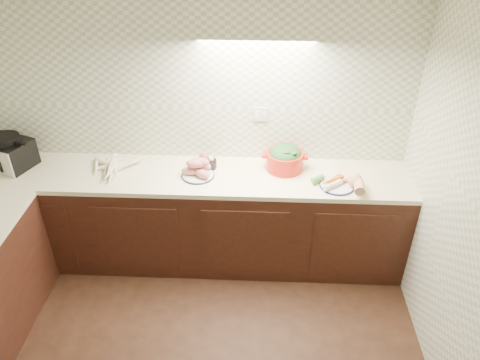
{
  "coord_description": "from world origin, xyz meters",
  "views": [
    {
      "loc": [
        0.54,
        -1.74,
        2.98
      ],
      "look_at": [
        0.41,
        1.25,
        1.02
      ],
      "focal_mm": 35.0,
      "sensor_mm": 36.0,
      "label": 1
    }
  ],
  "objects_px": {
    "toaster_oven": "(7,152)",
    "parsnip_pile": "(118,165)",
    "veg_plate": "(345,182)",
    "sweet_potato_plate": "(198,169)",
    "onion_bowl": "(206,162)",
    "dutch_oven": "(285,158)"
  },
  "relations": [
    {
      "from": "parsnip_pile",
      "to": "veg_plate",
      "type": "distance_m",
      "value": 1.87
    },
    {
      "from": "dutch_oven",
      "to": "sweet_potato_plate",
      "type": "bearing_deg",
      "value": -166.52
    },
    {
      "from": "onion_bowl",
      "to": "dutch_oven",
      "type": "bearing_deg",
      "value": 0.59
    },
    {
      "from": "sweet_potato_plate",
      "to": "veg_plate",
      "type": "relative_size",
      "value": 0.65
    },
    {
      "from": "sweet_potato_plate",
      "to": "toaster_oven",
      "type": "bearing_deg",
      "value": 177.06
    },
    {
      "from": "parsnip_pile",
      "to": "sweet_potato_plate",
      "type": "bearing_deg",
      "value": -5.71
    },
    {
      "from": "veg_plate",
      "to": "sweet_potato_plate",
      "type": "bearing_deg",
      "value": 174.62
    },
    {
      "from": "onion_bowl",
      "to": "dutch_oven",
      "type": "height_order",
      "value": "dutch_oven"
    },
    {
      "from": "onion_bowl",
      "to": "parsnip_pile",
      "type": "bearing_deg",
      "value": -174.77
    },
    {
      "from": "parsnip_pile",
      "to": "sweet_potato_plate",
      "type": "xyz_separation_m",
      "value": [
        0.69,
        -0.07,
        0.03
      ]
    },
    {
      "from": "parsnip_pile",
      "to": "veg_plate",
      "type": "height_order",
      "value": "veg_plate"
    },
    {
      "from": "sweet_potato_plate",
      "to": "onion_bowl",
      "type": "xyz_separation_m",
      "value": [
        0.05,
        0.14,
        -0.01
      ]
    },
    {
      "from": "parsnip_pile",
      "to": "veg_plate",
      "type": "relative_size",
      "value": 0.93
    },
    {
      "from": "toaster_oven",
      "to": "parsnip_pile",
      "type": "bearing_deg",
      "value": 20.33
    },
    {
      "from": "toaster_oven",
      "to": "veg_plate",
      "type": "bearing_deg",
      "value": 17.23
    },
    {
      "from": "parsnip_pile",
      "to": "toaster_oven",
      "type": "bearing_deg",
      "value": 179.13
    },
    {
      "from": "onion_bowl",
      "to": "dutch_oven",
      "type": "xyz_separation_m",
      "value": [
        0.66,
        0.01,
        0.06
      ]
    },
    {
      "from": "dutch_oven",
      "to": "veg_plate",
      "type": "relative_size",
      "value": 0.89
    },
    {
      "from": "parsnip_pile",
      "to": "dutch_oven",
      "type": "height_order",
      "value": "dutch_oven"
    },
    {
      "from": "sweet_potato_plate",
      "to": "veg_plate",
      "type": "xyz_separation_m",
      "value": [
        1.17,
        -0.11,
        -0.02
      ]
    },
    {
      "from": "sweet_potato_plate",
      "to": "veg_plate",
      "type": "bearing_deg",
      "value": -5.38
    },
    {
      "from": "veg_plate",
      "to": "onion_bowl",
      "type": "bearing_deg",
      "value": 167.59
    }
  ]
}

